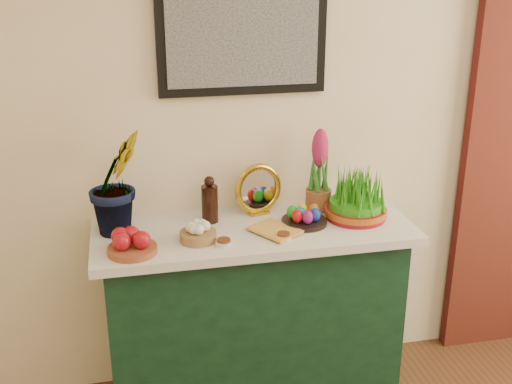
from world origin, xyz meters
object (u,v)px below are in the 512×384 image
sideboard (254,318)px  mirror (258,190)px  book (262,235)px  hyacinth_green (115,166)px  wheatgrass_sabzeh (356,197)px

sideboard → mirror: size_ratio=5.38×
sideboard → book: size_ratio=6.47×
hyacinth_green → wheatgrass_sabzeh: 1.06m
book → sideboard: bearing=62.2°
sideboard → mirror: (0.05, 0.15, 0.58)m
mirror → wheatgrass_sabzeh: (0.42, -0.15, -0.01)m
book → mirror: bearing=48.7°
hyacinth_green → mirror: (0.63, 0.08, -0.18)m
book → wheatgrass_sabzeh: size_ratio=0.72×
mirror → book: (-0.04, -0.27, -0.10)m
sideboard → book: book is taller
mirror → book: 0.30m
sideboard → mirror: 0.60m
wheatgrass_sabzeh → book: bearing=-165.0°
hyacinth_green → wheatgrass_sabzeh: bearing=-38.1°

